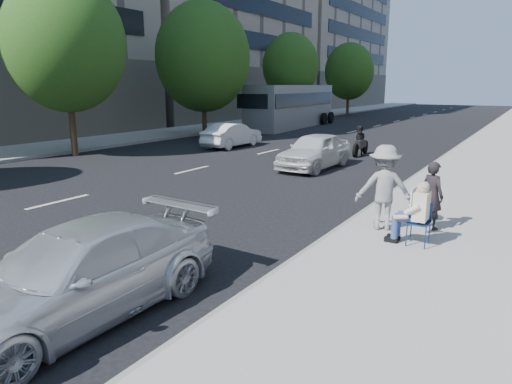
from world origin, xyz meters
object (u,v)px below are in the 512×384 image
Objects in this scene: seated_protester at (415,209)px; bus at (292,106)px; white_sedan_near at (315,151)px; white_sedan_mid at (232,135)px; jogger at (384,188)px; parked_sedan at (78,274)px; pedestrian_woman at (432,195)px; motorcycle at (360,142)px.

bus is at bearing 122.33° from seated_protester.
white_sedan_near is 7.50m from white_sedan_mid.
jogger reaches higher than seated_protester.
white_sedan_near reaches higher than white_sedan_mid.
parked_sedan is at bearing 118.78° from white_sedan_mid.
pedestrian_woman is 0.12× the size of bus.
white_sedan_near is at bearing 101.89° from parked_sedan.
jogger reaches higher than motorcycle.
bus is (-15.16, 23.95, 0.76)m from seated_protester.
seated_protester reaches higher than motorcycle.
jogger is at bearing 141.12° from seated_protester.
motorcycle is (-5.27, 11.91, -0.24)m from seated_protester.
motorcycle is (-4.44, 11.25, -0.45)m from jogger.
motorcycle is (0.40, 4.31, -0.08)m from white_sedan_near.
white_sedan_mid is (-11.41, 10.58, -0.44)m from jogger.
white_sedan_near is at bearing 151.73° from white_sedan_mid.
parked_sedan is 0.37× the size of bus.
jogger reaches higher than pedestrian_woman.
seated_protester is 0.29× the size of parked_sedan.
jogger is 0.48× the size of white_sedan_mid.
white_sedan_mid is at bearing 120.06° from parked_sedan.
seated_protester is 28.36m from bus.
seated_protester reaches higher than white_sedan_mid.
white_sedan_near reaches higher than parked_sedan.
seated_protester is 1.27m from pedestrian_woman.
jogger is at bearing -53.30° from white_sedan_near.
bus reaches higher than motorcycle.
motorcycle is at bearing -92.31° from jogger.
pedestrian_woman is at bearing 141.73° from white_sedan_mid.
seated_protester is 13.03m from motorcycle.
motorcycle reaches higher than parked_sedan.
bus is at bearing -76.28° from white_sedan_mid.
pedestrian_woman is 15.85m from white_sedan_mid.
white_sedan_mid is 0.32× the size of bus.
parked_sedan is at bearing -122.88° from seated_protester.
bus reaches higher than jogger.
seated_protester is at bearing -61.71° from bus.
seated_protester is 0.31× the size of white_sedan_near.
pedestrian_woman is 0.74× the size of motorcycle.
white_sedan_near is 18.92m from bus.
white_sedan_near is (-4.84, 6.94, -0.38)m from jogger.
jogger is (-0.82, 0.66, 0.22)m from seated_protester.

